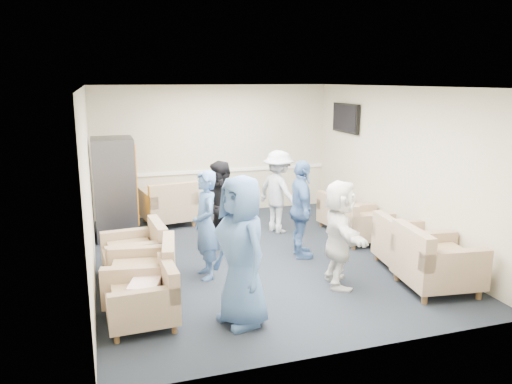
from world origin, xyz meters
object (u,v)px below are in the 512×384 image
object	(u,v)px
armchair_right_near	(434,263)
armchair_right_far	(341,214)
person_back_right	(279,192)
person_front_left	(241,251)
armchair_right_midnear	(405,246)
armchair_right_midfar	(360,225)
armchair_left_near	(146,300)
armchair_left_mid	(146,277)
person_back_left	(222,208)
armchair_left_far	(138,254)
person_mid_left	(206,225)
armchair_corner	(169,206)
person_mid_right	(301,209)
person_front_right	(339,234)
vending_machine	(115,188)

from	to	relation	value
armchair_right_near	armchair_right_far	xyz separation A→B (m)	(0.14, 2.95, -0.08)
person_back_right	person_front_left	bearing A→B (deg)	130.61
armchair_right_midnear	armchair_right_midfar	bearing A→B (deg)	10.81
armchair_left_near	armchair_left_mid	bearing A→B (deg)	172.38
person_back_left	armchair_left_far	bearing A→B (deg)	-109.81
person_mid_left	armchair_corner	bearing A→B (deg)	179.69
person_mid_left	person_mid_right	size ratio (longest dim) A/B	0.99
armchair_left_mid	person_mid_left	distance (m)	1.19
armchair_right_midnear	armchair_right_far	distance (m)	2.10
armchair_left_far	person_front_right	world-z (taller)	person_front_right
armchair_left_far	person_front_right	size ratio (longest dim) A/B	0.61
armchair_corner	person_back_right	xyz separation A→B (m)	(1.88, -1.09, 0.39)
armchair_left_far	armchair_right_midnear	size ratio (longest dim) A/B	0.94
armchair_right_near	armchair_right_midnear	world-z (taller)	armchair_right_near
person_back_right	armchair_left_mid	bearing A→B (deg)	109.17
armchair_corner	person_back_left	size ratio (longest dim) A/B	0.70
armchair_right_near	armchair_right_midnear	bearing A→B (deg)	-1.35
armchair_right_midnear	armchair_right_midfar	world-z (taller)	armchair_right_midnear
armchair_left_far	person_mid_left	world-z (taller)	person_mid_left
armchair_left_far	person_front_right	xyz separation A→B (m)	(2.62, -1.15, 0.41)
armchair_left_far	person_front_right	distance (m)	2.89
vending_machine	person_front_right	bearing A→B (deg)	-48.77
armchair_right_midnear	armchair_left_mid	bearing A→B (deg)	99.28
armchair_right_far	vending_machine	bearing A→B (deg)	69.18
armchair_left_near	person_front_left	xyz separation A→B (m)	(1.07, -0.29, 0.58)
armchair_right_midfar	armchair_right_far	size ratio (longest dim) A/B	0.98
vending_machine	person_mid_right	distance (m)	3.43
armchair_corner	person_back_right	size ratio (longest dim) A/B	0.70
vending_machine	person_back_right	xyz separation A→B (m)	(2.89, -0.63, -0.13)
person_mid_left	armchair_left_mid	bearing A→B (deg)	-58.90
person_mid_right	armchair_right_far	bearing A→B (deg)	-36.45
armchair_corner	armchair_left_mid	bearing A→B (deg)	68.49
armchair_left_mid	person_mid_left	world-z (taller)	person_mid_left
armchair_right_near	person_front_left	distance (m)	2.78
person_back_right	person_front_right	world-z (taller)	person_back_right
vending_machine	person_mid_right	bearing A→B (deg)	-36.06
vending_machine	armchair_right_near	bearing A→B (deg)	-43.50
armchair_left_near	person_mid_left	size ratio (longest dim) A/B	0.52
armchair_corner	armchair_right_near	bearing A→B (deg)	116.33
armchair_right_midnear	person_back_right	world-z (taller)	person_back_right
person_mid_right	person_front_right	xyz separation A→B (m)	(0.06, -1.21, -0.04)
person_back_right	armchair_right_far	bearing A→B (deg)	-121.40
vending_machine	person_front_right	distance (m)	4.29
armchair_left_mid	armchair_right_midnear	distance (m)	3.88
armchair_right_midfar	person_front_right	size ratio (longest dim) A/B	0.57
vending_machine	armchair_left_mid	bearing A→B (deg)	-85.80
armchair_left_mid	armchair_left_far	bearing A→B (deg)	-170.22
person_front_left	armchair_right_near	bearing A→B (deg)	76.59
armchair_right_far	armchair_right_midnear	bearing A→B (deg)	170.13
vending_machine	person_front_left	size ratio (longest dim) A/B	1.02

